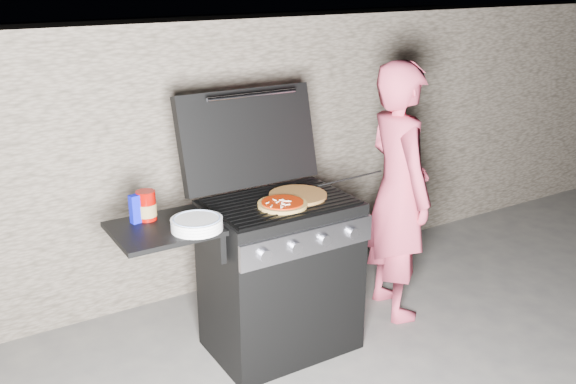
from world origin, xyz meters
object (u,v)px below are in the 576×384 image
pizza_topped (282,203)px  sauce_jar (146,205)px  gas_grill (241,286)px  person (398,192)px

pizza_topped → sauce_jar: bearing=162.4°
sauce_jar → gas_grill: bearing=-16.0°
pizza_topped → person: bearing=5.3°
pizza_topped → sauce_jar: (-0.67, 0.21, 0.05)m
sauce_jar → person: size_ratio=0.09×
gas_grill → person: bearing=-0.1°
sauce_jar → person: person is taller
person → pizza_topped: bearing=107.5°
gas_grill → person: 1.15m
gas_grill → sauce_jar: bearing=164.0°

